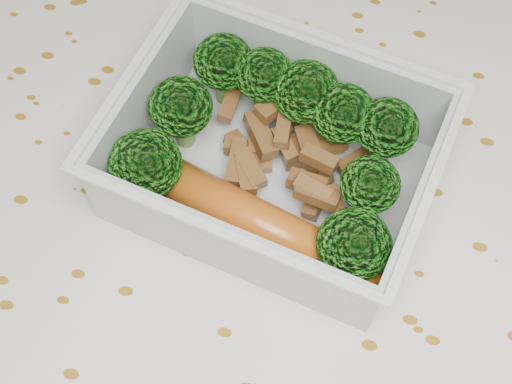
# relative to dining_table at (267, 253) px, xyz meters

# --- Properties ---
(dining_table) EXTENTS (1.40, 0.90, 0.75)m
(dining_table) POSITION_rel_dining_table_xyz_m (0.00, 0.00, 0.00)
(dining_table) COLOR brown
(dining_table) RESTS_ON ground
(tablecloth) EXTENTS (1.46, 0.96, 0.19)m
(tablecloth) POSITION_rel_dining_table_xyz_m (0.00, 0.00, 0.05)
(tablecloth) COLOR silver
(tablecloth) RESTS_ON dining_table
(lunch_container) EXTENTS (0.23, 0.19, 0.07)m
(lunch_container) POSITION_rel_dining_table_xyz_m (-0.00, 0.01, 0.11)
(lunch_container) COLOR silver
(lunch_container) RESTS_ON tablecloth
(broccoli_florets) EXTENTS (0.18, 0.15, 0.06)m
(broccoli_florets) POSITION_rel_dining_table_xyz_m (0.00, 0.03, 0.13)
(broccoli_florets) COLOR #608C3F
(broccoli_florets) RESTS_ON lunch_container
(meat_pile) EXTENTS (0.11, 0.09, 0.03)m
(meat_pile) POSITION_rel_dining_table_xyz_m (0.01, 0.03, 0.11)
(meat_pile) COLOR brown
(meat_pile) RESTS_ON lunch_container
(sausage) EXTENTS (0.17, 0.07, 0.03)m
(sausage) POSITION_rel_dining_table_xyz_m (-0.01, -0.03, 0.11)
(sausage) COLOR #AE5315
(sausage) RESTS_ON lunch_container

